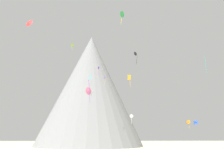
{
  "coord_description": "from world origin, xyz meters",
  "views": [
    {
      "loc": [
        -6.59,
        -24.81,
        4.86
      ],
      "look_at": [
        -3.55,
        40.69,
        22.83
      ],
      "focal_mm": 35.87,
      "sensor_mm": 36.0,
      "label": 1
    }
  ],
  "objects_px": {
    "kite_orange_low": "(188,122)",
    "kite_violet_high": "(105,78)",
    "kite_teal_high": "(205,61)",
    "kite_white_low": "(132,116)",
    "kite_black_high": "(136,54)",
    "kite_rainbow_mid": "(89,91)",
    "kite_cyan_mid": "(90,80)",
    "kite_red_high": "(29,23)",
    "rock_massif": "(90,90)",
    "kite_blue_low": "(196,123)",
    "kite_gold_mid": "(129,78)",
    "kite_indigo_high": "(98,69)",
    "kite_green_high": "(122,14)",
    "kite_lime_high": "(72,46)"
  },
  "relations": [
    {
      "from": "kite_red_high",
      "to": "kite_blue_low",
      "type": "bearing_deg",
      "value": 41.19
    },
    {
      "from": "kite_blue_low",
      "to": "kite_orange_low",
      "type": "bearing_deg",
      "value": -100.38
    },
    {
      "from": "kite_gold_mid",
      "to": "kite_blue_low",
      "type": "height_order",
      "value": "kite_gold_mid"
    },
    {
      "from": "kite_blue_low",
      "to": "rock_massif",
      "type": "bearing_deg",
      "value": -51.79
    },
    {
      "from": "kite_gold_mid",
      "to": "kite_indigo_high",
      "type": "xyz_separation_m",
      "value": [
        -9.68,
        7.32,
        4.95
      ]
    },
    {
      "from": "kite_green_high",
      "to": "kite_violet_high",
      "type": "height_order",
      "value": "kite_green_high"
    },
    {
      "from": "kite_violet_high",
      "to": "kite_gold_mid",
      "type": "bearing_deg",
      "value": -87.43
    },
    {
      "from": "kite_white_low",
      "to": "kite_black_high",
      "type": "bearing_deg",
      "value": 97.93
    },
    {
      "from": "kite_indigo_high",
      "to": "kite_gold_mid",
      "type": "bearing_deg",
      "value": 128.35
    },
    {
      "from": "kite_cyan_mid",
      "to": "kite_red_high",
      "type": "height_order",
      "value": "kite_red_high"
    },
    {
      "from": "kite_violet_high",
      "to": "kite_black_high",
      "type": "bearing_deg",
      "value": -65.58
    },
    {
      "from": "kite_teal_high",
      "to": "kite_lime_high",
      "type": "xyz_separation_m",
      "value": [
        -44.59,
        19.11,
        12.3
      ]
    },
    {
      "from": "kite_black_high",
      "to": "kite_rainbow_mid",
      "type": "relative_size",
      "value": 1.23
    },
    {
      "from": "kite_lime_high",
      "to": "kite_red_high",
      "type": "height_order",
      "value": "kite_lime_high"
    },
    {
      "from": "rock_massif",
      "to": "kite_indigo_high",
      "type": "bearing_deg",
      "value": -82.59
    },
    {
      "from": "kite_orange_low",
      "to": "kite_green_high",
      "type": "height_order",
      "value": "kite_green_high"
    },
    {
      "from": "kite_cyan_mid",
      "to": "kite_blue_low",
      "type": "bearing_deg",
      "value": -24.05
    },
    {
      "from": "kite_orange_low",
      "to": "kite_white_low",
      "type": "xyz_separation_m",
      "value": [
        -19.24,
        4.51,
        2.32
      ]
    },
    {
      "from": "kite_green_high",
      "to": "kite_blue_low",
      "type": "xyz_separation_m",
      "value": [
        21.79,
        7.97,
        -29.76
      ]
    },
    {
      "from": "rock_massif",
      "to": "kite_violet_high",
      "type": "relative_size",
      "value": 18.06
    },
    {
      "from": "rock_massif",
      "to": "kite_gold_mid",
      "type": "xyz_separation_m",
      "value": [
        14.47,
        -44.15,
        -5.0
      ]
    },
    {
      "from": "kite_black_high",
      "to": "kite_blue_low",
      "type": "relative_size",
      "value": 4.45
    },
    {
      "from": "rock_massif",
      "to": "kite_red_high",
      "type": "xyz_separation_m",
      "value": [
        -12.83,
        -57.77,
        5.85
      ]
    },
    {
      "from": "kite_gold_mid",
      "to": "kite_black_high",
      "type": "xyz_separation_m",
      "value": [
        3.24,
        6.39,
        10.5
      ]
    },
    {
      "from": "kite_gold_mid",
      "to": "kite_red_high",
      "type": "xyz_separation_m",
      "value": [
        -27.31,
        -13.62,
        10.85
      ]
    },
    {
      "from": "kite_indigo_high",
      "to": "kite_green_high",
      "type": "relative_size",
      "value": 0.79
    },
    {
      "from": "kite_orange_low",
      "to": "kite_violet_high",
      "type": "xyz_separation_m",
      "value": [
        -29.15,
        4.84,
        16.6
      ]
    },
    {
      "from": "kite_lime_high",
      "to": "kite_cyan_mid",
      "type": "bearing_deg",
      "value": 113.24
    },
    {
      "from": "kite_violet_high",
      "to": "kite_green_high",
      "type": "bearing_deg",
      "value": -101.68
    },
    {
      "from": "kite_lime_high",
      "to": "kite_white_low",
      "type": "relative_size",
      "value": 0.92
    },
    {
      "from": "kite_orange_low",
      "to": "kite_indigo_high",
      "type": "bearing_deg",
      "value": 98.17
    },
    {
      "from": "kite_red_high",
      "to": "kite_violet_high",
      "type": "relative_size",
      "value": 0.64
    },
    {
      "from": "kite_violet_high",
      "to": "kite_rainbow_mid",
      "type": "relative_size",
      "value": 0.87
    },
    {
      "from": "kite_orange_low",
      "to": "kite_blue_low",
      "type": "distance_m",
      "value": 13.99
    },
    {
      "from": "rock_massif",
      "to": "kite_teal_high",
      "type": "distance_m",
      "value": 59.43
    },
    {
      "from": "kite_lime_high",
      "to": "kite_green_high",
      "type": "relative_size",
      "value": 0.77
    },
    {
      "from": "kite_orange_low",
      "to": "kite_rainbow_mid",
      "type": "height_order",
      "value": "kite_rainbow_mid"
    },
    {
      "from": "kite_white_low",
      "to": "kite_black_high",
      "type": "height_order",
      "value": "kite_black_high"
    },
    {
      "from": "kite_teal_high",
      "to": "kite_gold_mid",
      "type": "height_order",
      "value": "kite_teal_high"
    },
    {
      "from": "kite_violet_high",
      "to": "kite_white_low",
      "type": "bearing_deg",
      "value": -22.82
    },
    {
      "from": "kite_teal_high",
      "to": "kite_white_low",
      "type": "xyz_separation_m",
      "value": [
        -21.43,
        17.6,
        -15.84
      ]
    },
    {
      "from": "kite_indigo_high",
      "to": "kite_black_high",
      "type": "height_order",
      "value": "kite_black_high"
    },
    {
      "from": "kite_gold_mid",
      "to": "kite_lime_high",
      "type": "relative_size",
      "value": 1.26
    },
    {
      "from": "kite_gold_mid",
      "to": "kite_black_high",
      "type": "distance_m",
      "value": 12.71
    },
    {
      "from": "kite_green_high",
      "to": "kite_rainbow_mid",
      "type": "distance_m",
      "value": 25.2
    },
    {
      "from": "kite_red_high",
      "to": "kite_cyan_mid",
      "type": "bearing_deg",
      "value": 0.49
    },
    {
      "from": "kite_orange_low",
      "to": "kite_blue_low",
      "type": "bearing_deg",
      "value": 167.17
    },
    {
      "from": "kite_orange_low",
      "to": "kite_violet_high",
      "type": "distance_m",
      "value": 33.9
    },
    {
      "from": "kite_teal_high",
      "to": "kite_green_high",
      "type": "xyz_separation_m",
      "value": [
        -27.03,
        -8.5,
        10.66
      ]
    },
    {
      "from": "kite_black_high",
      "to": "kite_teal_high",
      "type": "bearing_deg",
      "value": -59.71
    }
  ]
}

